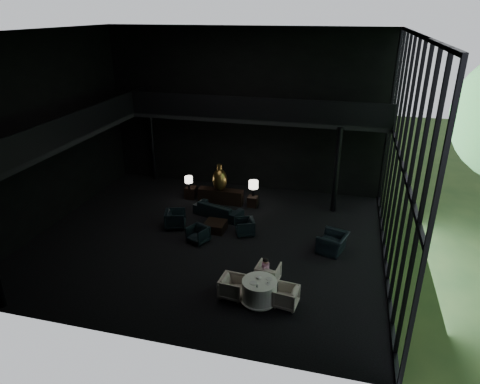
% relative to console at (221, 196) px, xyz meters
% --- Properties ---
extents(floor, '(14.00, 12.00, 0.02)m').
position_rel_console_xyz_m(floor, '(0.54, -3.55, -0.35)').
color(floor, black).
rests_on(floor, ground).
extents(ceiling, '(14.00, 12.00, 0.02)m').
position_rel_console_xyz_m(ceiling, '(0.54, -3.55, 7.65)').
color(ceiling, black).
rests_on(ceiling, ground).
extents(wall_back, '(14.00, 0.04, 8.00)m').
position_rel_console_xyz_m(wall_back, '(0.54, 2.45, 3.65)').
color(wall_back, black).
rests_on(wall_back, ground).
extents(wall_front, '(14.00, 0.04, 8.00)m').
position_rel_console_xyz_m(wall_front, '(0.54, -9.55, 3.65)').
color(wall_front, black).
rests_on(wall_front, ground).
extents(wall_left, '(0.04, 12.00, 8.00)m').
position_rel_console_xyz_m(wall_left, '(-6.46, -3.55, 3.65)').
color(wall_left, black).
rests_on(wall_left, ground).
extents(curtain_wall, '(0.20, 12.00, 8.00)m').
position_rel_console_xyz_m(curtain_wall, '(7.49, -3.55, 3.65)').
color(curtain_wall, black).
rests_on(curtain_wall, ground).
extents(mezzanine_left, '(2.00, 12.00, 0.25)m').
position_rel_console_xyz_m(mezzanine_left, '(-5.46, -3.55, 3.65)').
color(mezzanine_left, black).
rests_on(mezzanine_left, wall_left).
extents(mezzanine_back, '(12.00, 2.00, 0.25)m').
position_rel_console_xyz_m(mezzanine_back, '(1.54, 1.45, 3.65)').
color(mezzanine_back, black).
rests_on(mezzanine_back, wall_back).
extents(railing_left, '(0.06, 12.00, 1.00)m').
position_rel_console_xyz_m(railing_left, '(-4.46, -3.55, 4.25)').
color(railing_left, black).
rests_on(railing_left, mezzanine_left).
extents(railing_back, '(12.00, 0.06, 1.00)m').
position_rel_console_xyz_m(railing_back, '(1.54, 0.45, 4.25)').
color(railing_back, black).
rests_on(railing_back, mezzanine_back).
extents(column_nw, '(0.24, 0.24, 4.00)m').
position_rel_console_xyz_m(column_nw, '(-4.46, 2.15, 1.65)').
color(column_nw, black).
rests_on(column_nw, floor).
extents(column_ne, '(0.24, 0.24, 4.00)m').
position_rel_console_xyz_m(column_ne, '(5.34, 0.45, 1.65)').
color(column_ne, black).
rests_on(column_ne, floor).
extents(console, '(2.18, 0.50, 0.69)m').
position_rel_console_xyz_m(console, '(0.00, 0.00, 0.00)').
color(console, black).
rests_on(console, floor).
extents(bronze_urn, '(0.70, 0.70, 1.30)m').
position_rel_console_xyz_m(bronze_urn, '(0.00, -0.10, 0.90)').
color(bronze_urn, '#B8933B').
rests_on(bronze_urn, console).
extents(side_table_left, '(0.53, 0.53, 0.58)m').
position_rel_console_xyz_m(side_table_left, '(-1.60, 0.19, -0.06)').
color(side_table_left, black).
rests_on(side_table_left, floor).
extents(table_lamp_left, '(0.38, 0.38, 0.64)m').
position_rel_console_xyz_m(table_lamp_left, '(-1.60, -0.04, 0.69)').
color(table_lamp_left, black).
rests_on(table_lamp_left, side_table_left).
extents(side_table_right, '(0.47, 0.47, 0.51)m').
position_rel_console_xyz_m(side_table_right, '(1.60, -0.01, -0.09)').
color(side_table_right, black).
rests_on(side_table_right, floor).
extents(table_lamp_right, '(0.45, 0.45, 0.75)m').
position_rel_console_xyz_m(table_lamp_right, '(1.60, 0.08, 0.70)').
color(table_lamp_right, black).
rests_on(table_lamp_right, side_table_right).
extents(sofa, '(2.53, 1.41, 0.95)m').
position_rel_console_xyz_m(sofa, '(0.31, -1.42, 0.13)').
color(sofa, black).
rests_on(sofa, floor).
extents(lounge_armchair_west, '(1.09, 1.13, 0.95)m').
position_rel_console_xyz_m(lounge_armchair_west, '(-1.15, -2.92, 0.13)').
color(lounge_armchair_west, black).
rests_on(lounge_armchair_west, floor).
extents(lounge_armchair_east, '(0.92, 0.94, 0.76)m').
position_rel_console_xyz_m(lounge_armchair_east, '(1.89, -2.79, 0.03)').
color(lounge_armchair_east, black).
rests_on(lounge_armchair_east, floor).
extents(lounge_armchair_south, '(0.91, 0.89, 0.73)m').
position_rel_console_xyz_m(lounge_armchair_south, '(0.21, -3.87, 0.02)').
color(lounge_armchair_south, black).
rests_on(lounge_armchair_south, floor).
extents(window_armchair, '(1.11, 1.40, 1.07)m').
position_rel_console_xyz_m(window_armchair, '(5.51, -3.27, 0.19)').
color(window_armchair, black).
rests_on(window_armchair, floor).
extents(coffee_table, '(0.89, 0.89, 0.38)m').
position_rel_console_xyz_m(coffee_table, '(0.59, -2.77, -0.16)').
color(coffee_table, black).
rests_on(coffee_table, floor).
extents(dining_table, '(1.28, 1.28, 0.75)m').
position_rel_console_xyz_m(dining_table, '(3.40, -6.97, -0.02)').
color(dining_table, white).
rests_on(dining_table, floor).
extents(dining_chair_north, '(0.84, 0.80, 0.78)m').
position_rel_console_xyz_m(dining_chair_north, '(3.48, -5.89, 0.04)').
color(dining_chair_north, '#B7AA99').
rests_on(dining_chair_north, floor).
extents(dining_chair_east, '(0.73, 0.77, 0.72)m').
position_rel_console_xyz_m(dining_chair_east, '(4.27, -7.01, 0.01)').
color(dining_chair_east, '#B8A78E').
rests_on(dining_chair_east, floor).
extents(dining_chair_west, '(0.80, 0.84, 0.80)m').
position_rel_console_xyz_m(dining_chair_west, '(2.51, -6.96, 0.06)').
color(dining_chair_west, '#AF9C8C').
rests_on(dining_chair_west, floor).
extents(child, '(0.26, 0.26, 0.56)m').
position_rel_console_xyz_m(child, '(3.40, -6.03, 0.38)').
color(child, '#C99EAE').
rests_on(child, dining_chair_north).
extents(plate_a, '(0.25, 0.25, 0.01)m').
position_rel_console_xyz_m(plate_a, '(3.23, -7.13, 0.41)').
color(plate_a, white).
rests_on(plate_a, dining_table).
extents(plate_b, '(0.24, 0.24, 0.01)m').
position_rel_console_xyz_m(plate_b, '(3.67, -6.79, 0.41)').
color(plate_b, white).
rests_on(plate_b, dining_table).
extents(saucer, '(0.20, 0.20, 0.01)m').
position_rel_console_xyz_m(saucer, '(3.69, -7.05, 0.41)').
color(saucer, white).
rests_on(saucer, dining_table).
extents(coffee_cup, '(0.10, 0.10, 0.06)m').
position_rel_console_xyz_m(coffee_cup, '(3.70, -7.01, 0.45)').
color(coffee_cup, white).
rests_on(coffee_cup, saucer).
extents(cereal_bowl, '(0.14, 0.14, 0.07)m').
position_rel_console_xyz_m(cereal_bowl, '(3.33, -6.84, 0.44)').
color(cereal_bowl, white).
rests_on(cereal_bowl, dining_table).
extents(cream_pot, '(0.08, 0.08, 0.07)m').
position_rel_console_xyz_m(cream_pot, '(3.39, -7.30, 0.44)').
color(cream_pot, '#99999E').
rests_on(cream_pot, dining_table).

